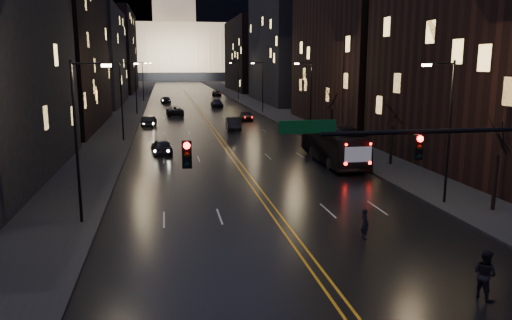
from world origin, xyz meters
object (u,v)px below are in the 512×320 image
traffic_signal (472,157)px  bus (333,144)px  pedestrian_a (365,224)px  receding_car_a (233,124)px  pedestrian_b (485,274)px  oncoming_car_b (149,122)px  oncoming_car_a (162,147)px

traffic_signal → bus: 24.72m
bus → pedestrian_a: bearing=-102.7°
bus → receding_car_a: bus is taller
traffic_signal → pedestrian_b: 4.60m
pedestrian_a → oncoming_car_b: bearing=8.8°
bus → pedestrian_a: (-4.91, -19.34, -0.89)m
oncoming_car_a → pedestrian_a: (10.27, -26.06, 0.03)m
oncoming_car_b → pedestrian_a: (12.09, -47.89, 0.04)m
oncoming_car_b → traffic_signal: bearing=111.8°
oncoming_car_a → pedestrian_b: size_ratio=2.32×
bus → traffic_signal: bearing=-94.5°
receding_car_a → traffic_signal: bearing=-82.8°
bus → oncoming_car_a: 16.63m
pedestrian_a → receding_car_a: bearing=-4.1°
receding_car_a → pedestrian_a: bearing=-85.5°
pedestrian_b → receding_car_a: bearing=-15.1°
traffic_signal → bus: size_ratio=1.43×
bus → pedestrian_a: size_ratio=7.62×
receding_car_a → pedestrian_b: pedestrian_b is taller
bus → receding_car_a: size_ratio=2.37×
oncoming_car_b → receding_car_a: 12.41m
traffic_signal → oncoming_car_b: 54.99m
oncoming_car_b → pedestrian_b: (14.01, -54.89, 0.22)m
pedestrian_a → pedestrian_b: pedestrian_b is taller
receding_car_a → oncoming_car_b: bearing=156.9°
traffic_signal → pedestrian_a: size_ratio=10.90×
oncoming_car_a → receding_car_a: size_ratio=0.88×
traffic_signal → oncoming_car_a: (-12.59, 31.07, -4.33)m
oncoming_car_b → receding_car_a: receding_car_a is taller
traffic_signal → pedestrian_b: size_ratio=8.89×
oncoming_car_a → pedestrian_a: 28.01m
pedestrian_a → traffic_signal: bearing=-160.5°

